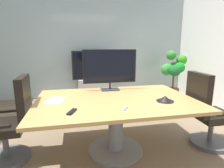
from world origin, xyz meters
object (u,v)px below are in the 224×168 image
at_px(office_chair_left, 12,127).
at_px(wall_display_unit, 95,83).
at_px(potted_plant, 174,72).
at_px(conference_table, 116,111).
at_px(remote_control, 72,112).
at_px(tv_monitor, 110,67).
at_px(office_chair_right, 207,116).
at_px(conference_phone, 165,99).

height_order(office_chair_left, wall_display_unit, wall_display_unit).
bearing_deg(potted_plant, wall_display_unit, 166.64).
relative_size(conference_table, office_chair_left, 1.90).
height_order(conference_table, remote_control, remote_control).
distance_m(office_chair_left, tv_monitor, 1.56).
relative_size(conference_table, remote_control, 12.17).
height_order(potted_plant, remote_control, potted_plant).
distance_m(office_chair_right, remote_control, 1.93).
distance_m(office_chair_left, office_chair_right, 2.65).
xyz_separation_m(conference_table, potted_plant, (2.07, 2.11, 0.17)).
bearing_deg(conference_table, office_chair_right, -5.30).
xyz_separation_m(conference_table, office_chair_left, (-1.32, 0.06, -0.13)).
distance_m(office_chair_right, wall_display_unit, 3.02).
bearing_deg(office_chair_left, office_chair_right, 82.90).
relative_size(conference_table, conference_phone, 9.41).
bearing_deg(wall_display_unit, conference_phone, -78.32).
height_order(tv_monitor, wall_display_unit, tv_monitor).
bearing_deg(potted_plant, office_chair_left, -148.93).
relative_size(tv_monitor, conference_phone, 3.82).
bearing_deg(conference_phone, potted_plant, 57.62).
bearing_deg(conference_table, remote_control, -145.88).
height_order(conference_table, potted_plant, potted_plant).
relative_size(office_chair_left, wall_display_unit, 0.83).
relative_size(office_chair_left, tv_monitor, 1.30).
xyz_separation_m(conference_table, office_chair_right, (1.32, -0.12, -0.13)).
relative_size(office_chair_right, remote_control, 6.41).
distance_m(tv_monitor, remote_control, 1.12).
height_order(office_chair_left, remote_control, office_chair_left).
distance_m(tv_monitor, conference_phone, 0.99).
bearing_deg(tv_monitor, office_chair_left, -161.63).
bearing_deg(tv_monitor, potted_plant, 37.92).
height_order(conference_phone, remote_control, conference_phone).
xyz_separation_m(office_chair_left, tv_monitor, (1.34, 0.45, 0.66)).
bearing_deg(conference_phone, office_chair_right, 8.06).
distance_m(conference_table, office_chair_right, 1.33).
xyz_separation_m(office_chair_left, conference_phone, (1.92, -0.29, 0.33)).
relative_size(conference_table, potted_plant, 1.57).
xyz_separation_m(potted_plant, remote_control, (-2.64, -2.49, 0.01)).
distance_m(wall_display_unit, conference_phone, 2.91).
bearing_deg(tv_monitor, conference_table, -92.13).
xyz_separation_m(tv_monitor, wall_display_unit, (-0.01, 2.09, -0.68)).
height_order(conference_table, office_chair_left, office_chair_left).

